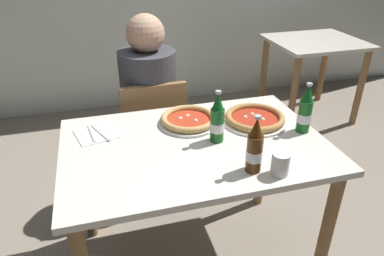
% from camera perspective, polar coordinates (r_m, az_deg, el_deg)
% --- Properties ---
extents(dining_table_main, '(1.20, 0.80, 0.75)m').
position_cam_1_polar(dining_table_main, '(1.69, 0.46, -5.67)').
color(dining_table_main, silver).
rests_on(dining_table_main, ground_plane).
extents(chair_behind_table, '(0.41, 0.41, 0.85)m').
position_cam_1_polar(chair_behind_table, '(2.26, -6.28, -0.85)').
color(chair_behind_table, olive).
rests_on(chair_behind_table, ground_plane).
extents(diner_seated, '(0.34, 0.34, 1.21)m').
position_cam_1_polar(diner_seated, '(2.26, -6.68, 2.00)').
color(diner_seated, '#2D3342').
rests_on(diner_seated, ground_plane).
extents(dining_table_background, '(0.80, 0.70, 0.75)m').
position_cam_1_polar(dining_table_background, '(3.53, 18.90, 10.69)').
color(dining_table_background, silver).
rests_on(dining_table_background, ground_plane).
extents(pizza_margherita_near, '(0.33, 0.33, 0.04)m').
position_cam_1_polar(pizza_margherita_near, '(1.83, 10.02, 1.52)').
color(pizza_margherita_near, white).
rests_on(pizza_margherita_near, dining_table_main).
extents(pizza_marinara_far, '(0.30, 0.30, 0.04)m').
position_cam_1_polar(pizza_marinara_far, '(1.79, -0.56, 1.34)').
color(pizza_marinara_far, white).
rests_on(pizza_marinara_far, dining_table_main).
extents(beer_bottle_left, '(0.07, 0.07, 0.25)m').
position_cam_1_polar(beer_bottle_left, '(1.41, 10.01, -3.22)').
color(beer_bottle_left, '#512D0F').
rests_on(beer_bottle_left, dining_table_main).
extents(beer_bottle_center, '(0.07, 0.07, 0.25)m').
position_cam_1_polar(beer_bottle_center, '(1.76, 17.66, 2.52)').
color(beer_bottle_center, '#14591E').
rests_on(beer_bottle_center, dining_table_main).
extents(beer_bottle_right, '(0.07, 0.07, 0.25)m').
position_cam_1_polar(beer_bottle_right, '(1.60, 4.07, 1.22)').
color(beer_bottle_right, '#14591E').
rests_on(beer_bottle_right, dining_table_main).
extents(napkin_with_cutlery, '(0.22, 0.22, 0.01)m').
position_cam_1_polar(napkin_with_cutlery, '(1.76, -15.09, -0.88)').
color(napkin_with_cutlery, white).
rests_on(napkin_with_cutlery, dining_table_main).
extents(paper_cup, '(0.07, 0.07, 0.09)m').
position_cam_1_polar(paper_cup, '(1.44, 13.95, -5.61)').
color(paper_cup, white).
rests_on(paper_cup, dining_table_main).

